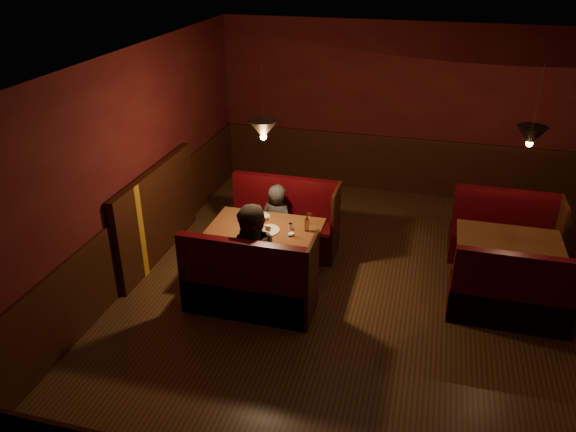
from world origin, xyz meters
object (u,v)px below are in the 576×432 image
(main_bench_near, at_px, (249,289))
(second_bench_far, at_px, (502,239))
(main_bench_far, at_px, (284,228))
(second_table, at_px, (507,252))
(second_bench_near, at_px, (512,300))
(diner_b, at_px, (255,245))
(main_table, at_px, (267,239))
(diner_a, at_px, (277,209))

(main_bench_near, xyz_separation_m, second_bench_far, (3.01, 2.11, -0.02))
(main_bench_far, bearing_deg, second_table, -4.88)
(main_bench_far, height_order, second_bench_near, main_bench_far)
(main_bench_near, height_order, second_bench_far, main_bench_near)
(second_bench_far, bearing_deg, diner_b, -147.13)
(main_table, xyz_separation_m, main_bench_far, (0.02, 0.80, -0.25))
(second_bench_far, height_order, diner_b, diner_b)
(main_bench_near, bearing_deg, second_bench_far, 35.05)
(main_bench_far, height_order, main_bench_near, same)
(second_table, height_order, second_bench_near, second_bench_near)
(second_bench_far, distance_m, diner_b, 3.57)
(second_bench_near, bearing_deg, main_table, 176.10)
(main_bench_near, relative_size, second_table, 1.23)
(second_bench_near, distance_m, diner_b, 3.04)
(main_table, distance_m, second_table, 3.04)
(main_bench_near, relative_size, diner_b, 0.93)
(main_bench_far, height_order, diner_b, diner_b)
(second_bench_far, bearing_deg, second_bench_near, -90.00)
(main_bench_far, height_order, second_bench_far, main_bench_far)
(second_bench_near, height_order, diner_b, diner_b)
(main_table, relative_size, second_bench_near, 1.01)
(second_bench_far, distance_m, diner_a, 3.15)
(main_bench_near, relative_size, second_bench_far, 1.12)
(second_table, bearing_deg, main_bench_far, 175.12)
(main_bench_near, relative_size, second_bench_near, 1.12)
(main_table, distance_m, main_bench_near, 0.84)
(diner_a, bearing_deg, second_bench_far, -149.52)
(main_bench_near, height_order, diner_a, diner_a)
(main_table, relative_size, second_table, 1.12)
(diner_a, bearing_deg, main_bench_far, -90.21)
(main_bench_far, xyz_separation_m, second_table, (2.98, -0.25, 0.19))
(second_table, relative_size, diner_b, 0.75)
(main_table, bearing_deg, main_bench_near, -88.82)
(second_bench_far, relative_size, diner_b, 0.83)
(second_bench_near, bearing_deg, diner_a, 164.46)
(main_table, bearing_deg, main_bench_far, 88.81)
(main_table, height_order, diner_a, diner_a)
(second_bench_far, bearing_deg, second_table, -92.20)
(main_bench_near, distance_m, diner_b, 0.54)
(main_bench_near, height_order, second_bench_near, main_bench_near)
(second_bench_far, height_order, diner_a, diner_a)
(second_bench_near, distance_m, diner_a, 3.20)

